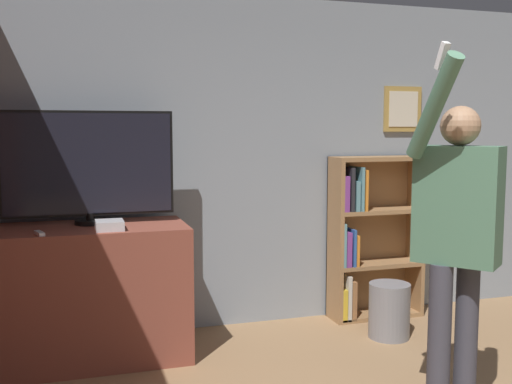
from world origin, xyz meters
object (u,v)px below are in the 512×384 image
at_px(person, 457,229).
at_px(bookshelf, 367,238).
at_px(game_console, 110,225).
at_px(waste_bin, 389,310).
at_px(television, 89,166).

bearing_deg(person, bookshelf, 129.26).
height_order(game_console, waste_bin, game_console).
distance_m(bookshelf, waste_bin, 0.71).
height_order(game_console, bookshelf, bookshelf).
distance_m(television, person, 2.51).
bearing_deg(game_console, television, 111.72).
xyz_separation_m(game_console, bookshelf, (2.19, 0.47, -0.29)).
xyz_separation_m(game_console, person, (1.82, -1.27, 0.09)).
xyz_separation_m(bookshelf, waste_bin, (-0.07, -0.52, -0.48)).
distance_m(person, waste_bin, 1.53).
distance_m(bookshelf, person, 1.82).
bearing_deg(game_console, waste_bin, -1.35).
height_order(game_console, person, person).
relative_size(bookshelf, person, 0.67).
height_order(television, game_console, television).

